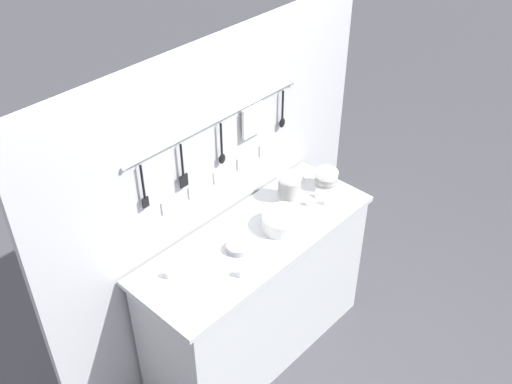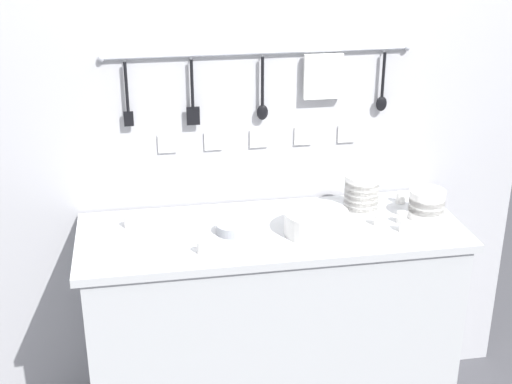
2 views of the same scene
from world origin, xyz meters
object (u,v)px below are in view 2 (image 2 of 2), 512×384
object	(u,v)px
cup_beside_plates	(129,222)
cup_back_right	(379,220)
plate_stack	(316,222)
cup_edge_near	(202,247)
steel_mixing_bowl	(232,228)
cup_mid_row	(401,197)
bowl_stack_tall_left	(427,204)
bowl_stack_back_corner	(361,194)
cup_front_right	(404,226)
cup_centre	(402,217)

from	to	relation	value
cup_beside_plates	cup_back_right	bearing A→B (deg)	-8.78
plate_stack	cup_edge_near	xyz separation A→B (m)	(-0.43, -0.09, -0.02)
steel_mixing_bowl	cup_edge_near	distance (m)	0.19
cup_mid_row	cup_beside_plates	world-z (taller)	same
cup_mid_row	cup_beside_plates	distance (m)	1.08
bowl_stack_tall_left	cup_edge_near	xyz separation A→B (m)	(-0.88, -0.15, -0.03)
bowl_stack_back_corner	cup_edge_near	size ratio (longest dim) A/B	3.53
cup_front_right	cup_back_right	bearing A→B (deg)	137.39
cup_mid_row	cup_front_right	bearing A→B (deg)	-108.04
steel_mixing_bowl	cup_edge_near	world-z (taller)	cup_edge_near
cup_centre	cup_edge_near	size ratio (longest dim) A/B	1.00
cup_edge_near	cup_beside_plates	world-z (taller)	same
cup_mid_row	cup_back_right	world-z (taller)	same
steel_mixing_bowl	cup_beside_plates	distance (m)	0.39
bowl_stack_back_corner	steel_mixing_bowl	distance (m)	0.53
plate_stack	cup_edge_near	distance (m)	0.44
cup_centre	cup_beside_plates	xyz separation A→B (m)	(-1.01, 0.14, 0.00)
bowl_stack_back_corner	steel_mixing_bowl	xyz separation A→B (m)	(-0.52, -0.09, -0.06)
bowl_stack_back_corner	cup_mid_row	world-z (taller)	bowl_stack_back_corner
cup_beside_plates	plate_stack	bearing A→B (deg)	-13.73
bowl_stack_back_corner	cup_back_right	world-z (taller)	bowl_stack_back_corner
steel_mixing_bowl	cup_back_right	size ratio (longest dim) A/B	2.69
cup_edge_near	cup_centre	bearing A→B (deg)	8.59
plate_stack	cup_mid_row	xyz separation A→B (m)	(0.40, 0.21, -0.02)
cup_back_right	cup_edge_near	xyz separation A→B (m)	(-0.67, -0.11, 0.00)
plate_stack	cup_centre	world-z (taller)	plate_stack
bowl_stack_back_corner	cup_centre	distance (m)	0.18
cup_back_right	cup_centre	bearing A→B (deg)	3.28
steel_mixing_bowl	plate_stack	bearing A→B (deg)	-10.01
bowl_stack_tall_left	cup_front_right	world-z (taller)	bowl_stack_tall_left
cup_centre	cup_back_right	xyz separation A→B (m)	(-0.09, -0.01, 0.00)
bowl_stack_tall_left	plate_stack	xyz separation A→B (m)	(-0.45, -0.06, -0.01)
cup_front_right	plate_stack	bearing A→B (deg)	172.05
bowl_stack_back_corner	cup_edge_near	distance (m)	0.69
plate_stack	cup_edge_near	bearing A→B (deg)	-168.28
steel_mixing_bowl	cup_centre	bearing A→B (deg)	-2.32
bowl_stack_back_corner	cup_beside_plates	distance (m)	0.89
bowl_stack_tall_left	cup_front_right	distance (m)	0.17
cup_back_right	bowl_stack_back_corner	bearing A→B (deg)	104.39
bowl_stack_back_corner	bowl_stack_tall_left	distance (m)	0.25
cup_centre	cup_edge_near	distance (m)	0.77
cup_front_right	cup_back_right	world-z (taller)	same
bowl_stack_tall_left	bowl_stack_back_corner	bearing A→B (deg)	159.88
cup_mid_row	cup_edge_near	bearing A→B (deg)	-160.24
steel_mixing_bowl	cup_mid_row	world-z (taller)	cup_mid_row
cup_front_right	cup_centre	bearing A→B (deg)	75.49
cup_back_right	cup_beside_plates	xyz separation A→B (m)	(-0.92, 0.14, 0.00)
cup_beside_plates	cup_mid_row	bearing A→B (deg)	2.41
bowl_stack_back_corner	cup_mid_row	bearing A→B (deg)	18.61
bowl_stack_back_corner	cup_centre	world-z (taller)	bowl_stack_back_corner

